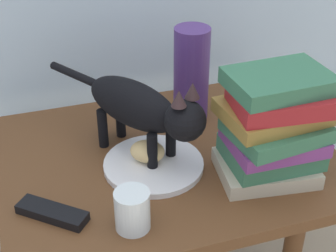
# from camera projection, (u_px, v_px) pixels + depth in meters

# --- Properties ---
(side_table) EXTENTS (0.79, 0.61, 0.57)m
(side_table) POSITION_uv_depth(u_px,v_px,m) (168.00, 180.00, 1.23)
(side_table) COLOR brown
(side_table) RESTS_ON ground
(plate) EXTENTS (0.23, 0.23, 0.01)m
(plate) POSITION_uv_depth(u_px,v_px,m) (154.00, 164.00, 1.14)
(plate) COLOR white
(plate) RESTS_ON side_table
(bread_roll) EXTENTS (0.10, 0.09, 0.05)m
(bread_roll) POSITION_uv_depth(u_px,v_px,m) (147.00, 151.00, 1.13)
(bread_roll) COLOR #E0BC7A
(bread_roll) RESTS_ON plate
(cat) EXTENTS (0.28, 0.42, 0.23)m
(cat) POSITION_uv_depth(u_px,v_px,m) (142.00, 108.00, 1.11)
(cat) COLOR black
(cat) RESTS_ON side_table
(book_stack) EXTENTS (0.23, 0.19, 0.25)m
(book_stack) POSITION_uv_depth(u_px,v_px,m) (274.00, 128.00, 1.06)
(book_stack) COLOR #BCB299
(book_stack) RESTS_ON side_table
(green_vase) EXTENTS (0.09, 0.09, 0.25)m
(green_vase) POSITION_uv_depth(u_px,v_px,m) (191.00, 74.00, 1.27)
(green_vase) COLOR #4C2D72
(green_vase) RESTS_ON side_table
(candle_jar) EXTENTS (0.07, 0.07, 0.08)m
(candle_jar) POSITION_uv_depth(u_px,v_px,m) (132.00, 212.00, 0.96)
(candle_jar) COLOR silver
(candle_jar) RESTS_ON side_table
(tv_remote) EXTENTS (0.14, 0.13, 0.02)m
(tv_remote) POSITION_uv_depth(u_px,v_px,m) (52.00, 213.00, 1.00)
(tv_remote) COLOR black
(tv_remote) RESTS_ON side_table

